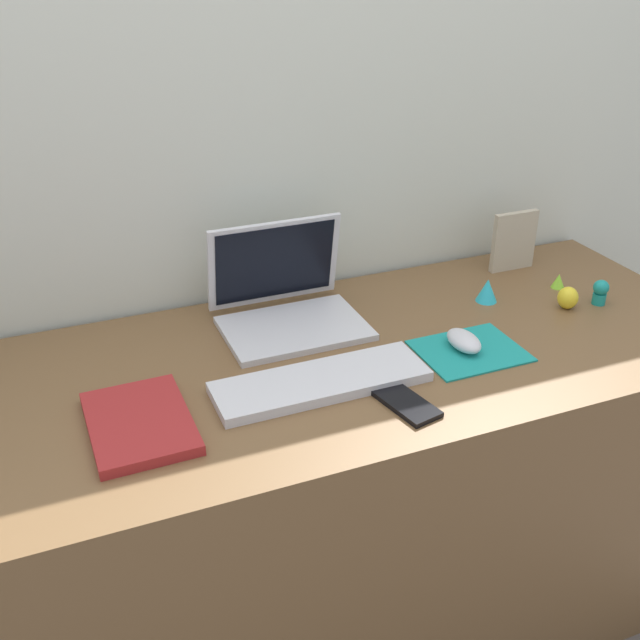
% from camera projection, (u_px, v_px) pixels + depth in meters
% --- Properties ---
extents(ground_plane, '(6.00, 6.00, 0.00)m').
position_uv_depth(ground_plane, '(321.00, 617.00, 1.85)').
color(ground_plane, '#59514C').
extents(back_wall, '(2.98, 0.05, 1.62)m').
position_uv_depth(back_wall, '(261.00, 258.00, 1.77)').
color(back_wall, beige).
rests_on(back_wall, ground_plane).
extents(desk, '(1.78, 0.67, 0.74)m').
position_uv_depth(desk, '(322.00, 502.00, 1.67)').
color(desk, brown).
rests_on(desk, ground_plane).
extents(laptop, '(0.30, 0.25, 0.21)m').
position_uv_depth(laptop, '(285.00, 298.00, 1.62)').
color(laptop, silver).
rests_on(laptop, desk).
extents(keyboard, '(0.41, 0.13, 0.02)m').
position_uv_depth(keyboard, '(321.00, 382.00, 1.41)').
color(keyboard, silver).
rests_on(keyboard, desk).
extents(mousepad, '(0.21, 0.17, 0.00)m').
position_uv_depth(mousepad, '(470.00, 351.00, 1.53)').
color(mousepad, teal).
rests_on(mousepad, desk).
extents(mouse, '(0.06, 0.10, 0.03)m').
position_uv_depth(mouse, '(464.00, 341.00, 1.53)').
color(mouse, silver).
rests_on(mouse, mousepad).
extents(cell_phone, '(0.09, 0.14, 0.01)m').
position_uv_depth(cell_phone, '(407.00, 404.00, 1.35)').
color(cell_phone, black).
rests_on(cell_phone, desk).
extents(notebook_pad, '(0.17, 0.24, 0.02)m').
position_uv_depth(notebook_pad, '(140.00, 423.00, 1.29)').
color(notebook_pad, maroon).
rests_on(notebook_pad, desk).
extents(picture_frame, '(0.12, 0.02, 0.15)m').
position_uv_depth(picture_frame, '(514.00, 241.00, 1.86)').
color(picture_frame, '#B2A58C').
rests_on(picture_frame, desk).
extents(toy_figurine_lime, '(0.03, 0.03, 0.04)m').
position_uv_depth(toy_figurine_lime, '(558.00, 281.00, 1.79)').
color(toy_figurine_lime, '#8CDB33').
rests_on(toy_figurine_lime, desk).
extents(toy_figurine_teal, '(0.04, 0.04, 0.06)m').
position_uv_depth(toy_figurine_teal, '(600.00, 291.00, 1.71)').
color(toy_figurine_teal, teal).
rests_on(toy_figurine_teal, desk).
extents(toy_figurine_cyan, '(0.05, 0.05, 0.05)m').
position_uv_depth(toy_figurine_cyan, '(487.00, 290.00, 1.72)').
color(toy_figurine_cyan, '#28B7CC').
rests_on(toy_figurine_cyan, desk).
extents(toy_figurine_yellow, '(0.05, 0.05, 0.05)m').
position_uv_depth(toy_figurine_yellow, '(569.00, 298.00, 1.69)').
color(toy_figurine_yellow, yellow).
rests_on(toy_figurine_yellow, desk).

